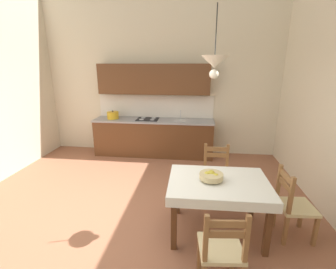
{
  "coord_description": "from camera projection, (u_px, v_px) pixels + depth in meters",
  "views": [
    {
      "loc": [
        0.89,
        -2.83,
        2.17
      ],
      "look_at": [
        0.45,
        0.78,
        1.1
      ],
      "focal_mm": 25.34,
      "sensor_mm": 36.0,
      "label": 1
    }
  ],
  "objects": [
    {
      "name": "dining_table",
      "position": [
        218.0,
        190.0,
        3.05
      ],
      "size": [
        1.29,
        0.95,
        0.75
      ],
      "color": "#56331C",
      "rests_on": "ground_plane"
    },
    {
      "name": "wall_back",
      "position": [
        161.0,
        68.0,
        5.73
      ],
      "size": [
        6.26,
        0.12,
        4.22
      ],
      "primitive_type": "cube",
      "color": "beige",
      "rests_on": "ground_plane"
    },
    {
      "name": "fruit_bowl",
      "position": [
        211.0,
        176.0,
        3.01
      ],
      "size": [
        0.3,
        0.3,
        0.12
      ],
      "color": "tan",
      "rests_on": "dining_table"
    },
    {
      "name": "ground_plane",
      "position": [
        131.0,
        225.0,
        3.42
      ],
      "size": [
        6.26,
        6.61,
        0.1
      ],
      "primitive_type": "cube",
      "color": "#935B42"
    },
    {
      "name": "pendant_lamp",
      "position": [
        215.0,
        63.0,
        2.73
      ],
      "size": [
        0.32,
        0.32,
        0.81
      ],
      "color": "black"
    },
    {
      "name": "dining_chair_kitchen_side",
      "position": [
        216.0,
        175.0,
        3.86
      ],
      "size": [
        0.43,
        0.43,
        0.93
      ],
      "color": "#D1BC89",
      "rests_on": "ground_plane"
    },
    {
      "name": "kitchen_cabinetry",
      "position": [
        154.0,
        121.0,
        5.79
      ],
      "size": [
        2.91,
        0.63,
        2.2
      ],
      "color": "#56331C",
      "rests_on": "ground_plane"
    },
    {
      "name": "dining_chair_window_side",
      "position": [
        293.0,
        206.0,
        3.02
      ],
      "size": [
        0.45,
        0.45,
        0.93
      ],
      "color": "#D1BC89",
      "rests_on": "ground_plane"
    },
    {
      "name": "dining_chair_camera_side",
      "position": [
        221.0,
        250.0,
        2.3
      ],
      "size": [
        0.46,
        0.46,
        0.93
      ],
      "color": "#D1BC89",
      "rests_on": "ground_plane"
    }
  ]
}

